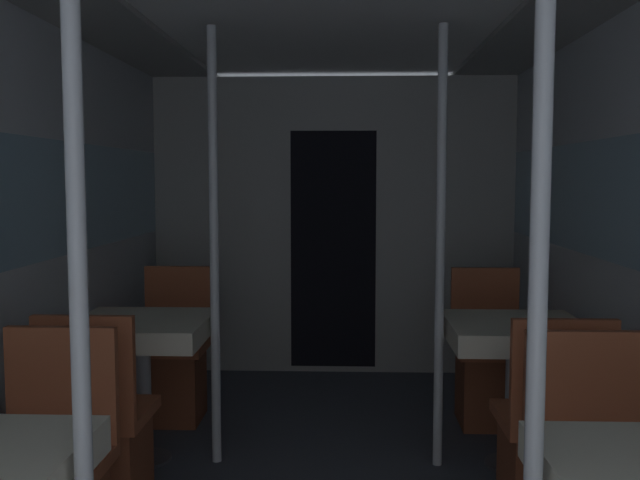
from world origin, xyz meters
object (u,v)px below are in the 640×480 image
at_px(support_pole_right_0, 537,323).
at_px(chair_right_near_1, 549,458).
at_px(chair_left_near_1, 101,451).
at_px(support_pole_left_0, 79,320).
at_px(dining_table_right_1, 515,339).
at_px(dining_table_left_1, 142,336).
at_px(chair_left_far_1, 173,371).
at_px(support_pole_left_1, 214,249).
at_px(chair_right_far_1, 489,375).
at_px(support_pole_right_1, 440,250).

distance_m(support_pole_right_0, chair_right_near_1, 1.50).
xyz_separation_m(chair_left_near_1, chair_right_near_1, (1.91, 0.00, 0.00)).
height_order(support_pole_left_0, dining_table_right_1, support_pole_left_0).
distance_m(dining_table_left_1, chair_right_near_1, 2.05).
xyz_separation_m(dining_table_left_1, chair_right_near_1, (1.91, -0.64, -0.36)).
bearing_deg(support_pole_left_0, chair_left_far_1, 98.83).
bearing_deg(support_pole_left_1, chair_left_far_1, 120.95).
xyz_separation_m(dining_table_left_1, chair_left_near_1, (-0.00, -0.64, -0.36)).
relative_size(support_pole_left_0, chair_left_near_1, 2.41).
relative_size(support_pole_left_1, chair_right_far_1, 2.41).
relative_size(chair_left_far_1, dining_table_right_1, 1.23).
bearing_deg(support_pole_right_0, dining_table_left_1, 129.84).
bearing_deg(chair_left_near_1, support_pole_left_0, -72.14).
relative_size(dining_table_right_1, chair_right_far_1, 0.81).
height_order(chair_right_far_1, support_pole_right_1, support_pole_right_1).
bearing_deg(dining_table_left_1, chair_left_near_1, -90.00).
distance_m(support_pole_left_0, dining_table_left_1, 1.93).
height_order(chair_left_near_1, chair_right_near_1, same).
bearing_deg(chair_left_near_1, support_pole_right_0, -37.94).
bearing_deg(support_pole_left_1, chair_left_near_1, -120.95).
xyz_separation_m(support_pole_right_0, dining_table_right_1, (0.38, 1.83, -0.45)).
distance_m(chair_left_far_1, support_pole_left_1, 1.11).
distance_m(support_pole_right_0, chair_right_far_1, 2.63).
xyz_separation_m(chair_left_far_1, chair_right_near_1, (1.91, -1.28, 0.00)).
bearing_deg(support_pole_right_0, support_pole_left_1, 122.00).
distance_m(dining_table_left_1, chair_left_near_1, 0.74).
relative_size(chair_left_near_1, chair_left_far_1, 1.00).
height_order(dining_table_left_1, chair_right_far_1, chair_right_far_1).
relative_size(support_pole_left_0, chair_left_far_1, 2.41).
bearing_deg(chair_left_near_1, chair_right_far_1, 33.80).
xyz_separation_m(support_pole_left_0, dining_table_left_1, (-0.38, 1.83, -0.45)).
relative_size(dining_table_right_1, support_pole_right_1, 0.34).
xyz_separation_m(support_pole_right_0, support_pole_right_1, (0.00, 1.83, 0.00)).
bearing_deg(dining_table_left_1, chair_right_far_1, 18.51).
bearing_deg(dining_table_right_1, dining_table_left_1, 180.00).
bearing_deg(chair_right_far_1, support_pole_left_0, 58.27).
distance_m(dining_table_left_1, support_pole_right_1, 1.60).
xyz_separation_m(dining_table_right_1, chair_right_far_1, (0.00, 0.64, -0.36)).
bearing_deg(chair_left_far_1, support_pole_left_0, 98.83).
xyz_separation_m(chair_left_far_1, support_pole_left_1, (0.38, -0.64, 0.82)).
distance_m(support_pole_left_0, support_pole_right_1, 2.16).
relative_size(chair_right_near_1, support_pole_right_1, 0.41).
bearing_deg(chair_right_near_1, chair_left_far_1, 146.20).
xyz_separation_m(chair_right_near_1, chair_right_far_1, (0.00, 1.28, 0.00)).
bearing_deg(support_pole_left_0, support_pole_right_0, 0.00).
bearing_deg(support_pole_right_1, dining_table_right_1, -0.00).
distance_m(dining_table_left_1, chair_right_far_1, 2.05).
height_order(support_pole_left_0, support_pole_right_0, same).
distance_m(support_pole_right_0, dining_table_right_1, 1.93).
relative_size(support_pole_left_0, dining_table_left_1, 2.97).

